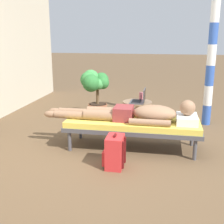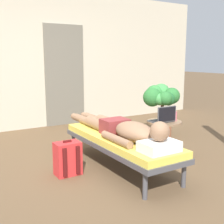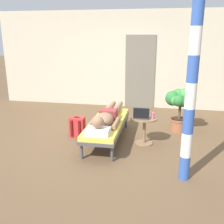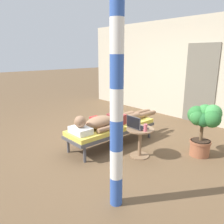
{
  "view_description": "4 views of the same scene",
  "coord_description": "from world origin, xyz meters",
  "px_view_note": "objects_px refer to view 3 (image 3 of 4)",
  "views": [
    {
      "loc": [
        -3.78,
        -0.58,
        1.61
      ],
      "look_at": [
        0.18,
        0.17,
        0.53
      ],
      "focal_mm": 47.17,
      "sensor_mm": 36.0,
      "label": 1
    },
    {
      "loc": [
        -1.79,
        -3.14,
        1.39
      ],
      "look_at": [
        0.22,
        0.12,
        0.68
      ],
      "focal_mm": 47.54,
      "sensor_mm": 36.0,
      "label": 2
    },
    {
      "loc": [
        1.19,
        -4.87,
        2.02
      ],
      "look_at": [
        0.27,
        -0.01,
        0.57
      ],
      "focal_mm": 41.96,
      "sensor_mm": 36.0,
      "label": 3
    },
    {
      "loc": [
        3.32,
        -2.94,
        1.79
      ],
      "look_at": [
        -0.02,
        0.06,
        0.6
      ],
      "focal_mm": 35.76,
      "sensor_mm": 36.0,
      "label": 4
    }
  ],
  "objects_px": {
    "laptop": "(141,115)",
    "porch_post": "(191,96)",
    "person_reclining": "(106,117)",
    "lounge_chair": "(107,124)",
    "backpack": "(77,127)",
    "drink_glass": "(153,116)",
    "side_table": "(144,126)",
    "potted_plant": "(180,103)"
  },
  "relations": [
    {
      "from": "lounge_chair",
      "to": "laptop",
      "type": "xyz_separation_m",
      "value": [
        0.67,
        -0.04,
        0.24
      ]
    },
    {
      "from": "lounge_chair",
      "to": "laptop",
      "type": "relative_size",
      "value": 6.15
    },
    {
      "from": "backpack",
      "to": "potted_plant",
      "type": "height_order",
      "value": "potted_plant"
    },
    {
      "from": "laptop",
      "to": "backpack",
      "type": "distance_m",
      "value": 1.39
    },
    {
      "from": "laptop",
      "to": "potted_plant",
      "type": "relative_size",
      "value": 0.33
    },
    {
      "from": "person_reclining",
      "to": "side_table",
      "type": "xyz_separation_m",
      "value": [
        0.73,
        0.07,
        -0.16
      ]
    },
    {
      "from": "lounge_chair",
      "to": "porch_post",
      "type": "bearing_deg",
      "value": -40.33
    },
    {
      "from": "lounge_chair",
      "to": "potted_plant",
      "type": "height_order",
      "value": "potted_plant"
    },
    {
      "from": "laptop",
      "to": "lounge_chair",
      "type": "bearing_deg",
      "value": 176.35
    },
    {
      "from": "person_reclining",
      "to": "porch_post",
      "type": "xyz_separation_m",
      "value": [
        1.4,
        -1.12,
        0.73
      ]
    },
    {
      "from": "potted_plant",
      "to": "backpack",
      "type": "bearing_deg",
      "value": -160.25
    },
    {
      "from": "person_reclining",
      "to": "laptop",
      "type": "bearing_deg",
      "value": 1.85
    },
    {
      "from": "side_table",
      "to": "drink_glass",
      "type": "bearing_deg",
      "value": -16.49
    },
    {
      "from": "backpack",
      "to": "porch_post",
      "type": "height_order",
      "value": "porch_post"
    },
    {
      "from": "side_table",
      "to": "drink_glass",
      "type": "distance_m",
      "value": 0.28
    },
    {
      "from": "backpack",
      "to": "potted_plant",
      "type": "xyz_separation_m",
      "value": [
        2.08,
        0.75,
        0.42
      ]
    },
    {
      "from": "laptop",
      "to": "person_reclining",
      "type": "bearing_deg",
      "value": -178.15
    },
    {
      "from": "person_reclining",
      "to": "drink_glass",
      "type": "xyz_separation_m",
      "value": [
        0.88,
        0.03,
        0.07
      ]
    },
    {
      "from": "backpack",
      "to": "drink_glass",
      "type": "bearing_deg",
      "value": -6.52
    },
    {
      "from": "person_reclining",
      "to": "laptop",
      "type": "xyz_separation_m",
      "value": [
        0.67,
        0.02,
        0.07
      ]
    },
    {
      "from": "person_reclining",
      "to": "potted_plant",
      "type": "height_order",
      "value": "potted_plant"
    },
    {
      "from": "lounge_chair",
      "to": "laptop",
      "type": "distance_m",
      "value": 0.71
    },
    {
      "from": "person_reclining",
      "to": "potted_plant",
      "type": "bearing_deg",
      "value": 33.8
    },
    {
      "from": "lounge_chair",
      "to": "side_table",
      "type": "relative_size",
      "value": 3.64
    },
    {
      "from": "lounge_chair",
      "to": "backpack",
      "type": "bearing_deg",
      "value": 168.01
    },
    {
      "from": "drink_glass",
      "to": "porch_post",
      "type": "relative_size",
      "value": 0.05
    },
    {
      "from": "lounge_chair",
      "to": "person_reclining",
      "type": "height_order",
      "value": "person_reclining"
    },
    {
      "from": "porch_post",
      "to": "potted_plant",
      "type": "bearing_deg",
      "value": 89.37
    },
    {
      "from": "lounge_chair",
      "to": "drink_glass",
      "type": "relative_size",
      "value": 15.0
    },
    {
      "from": "person_reclining",
      "to": "backpack",
      "type": "relative_size",
      "value": 5.12
    },
    {
      "from": "porch_post",
      "to": "drink_glass",
      "type": "bearing_deg",
      "value": 114.3
    },
    {
      "from": "person_reclining",
      "to": "drink_glass",
      "type": "relative_size",
      "value": 17.08
    },
    {
      "from": "person_reclining",
      "to": "potted_plant",
      "type": "relative_size",
      "value": 2.33
    },
    {
      "from": "lounge_chair",
      "to": "side_table",
      "type": "height_order",
      "value": "side_table"
    },
    {
      "from": "laptop",
      "to": "drink_glass",
      "type": "xyz_separation_m",
      "value": [
        0.21,
        0.01,
        0.0
      ]
    },
    {
      "from": "lounge_chair",
      "to": "person_reclining",
      "type": "relative_size",
      "value": 0.88
    },
    {
      "from": "laptop",
      "to": "porch_post",
      "type": "bearing_deg",
      "value": -57.47
    },
    {
      "from": "person_reclining",
      "to": "porch_post",
      "type": "bearing_deg",
      "value": -38.76
    },
    {
      "from": "laptop",
      "to": "drink_glass",
      "type": "relative_size",
      "value": 2.44
    },
    {
      "from": "drink_glass",
      "to": "potted_plant",
      "type": "distance_m",
      "value": 1.07
    },
    {
      "from": "drink_glass",
      "to": "side_table",
      "type": "bearing_deg",
      "value": 163.51
    },
    {
      "from": "side_table",
      "to": "laptop",
      "type": "bearing_deg",
      "value": -139.48
    }
  ]
}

